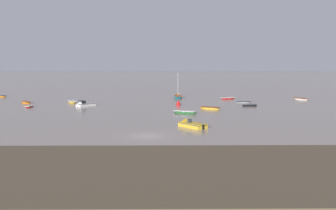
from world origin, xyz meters
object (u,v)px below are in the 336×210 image
Objects in this scene: rowboat_moored_7 at (301,99)px; rowboat_moored_9 at (243,102)px; motorboat_moored_0 at (189,125)px; sailboat_moored_0 at (178,97)px; rowboat_moored_5 at (29,107)px; rowboat_moored_2 at (228,98)px; rowboat_moored_10 at (72,102)px; motorboat_moored_2 at (83,105)px; rowboat_moored_6 at (26,103)px; channel_buoy at (178,104)px; rowboat_moored_4 at (210,108)px; rowboat_moored_8 at (185,112)px; rowboat_moored_0 at (250,106)px; rowboat_moored_3 at (0,96)px.

rowboat_moored_9 is at bearing -87.49° from rowboat_moored_7.
sailboat_moored_0 reaches higher than motorboat_moored_0.
sailboat_moored_0 is at bearing 126.56° from rowboat_moored_5.
rowboat_moored_9 is at bearing -110.39° from rowboat_moored_2.
rowboat_moored_10 is (-39.94, 0.99, 0.04)m from rowboat_moored_9.
motorboat_moored_2 reaches higher than rowboat_moored_2.
channel_buoy reaches higher than rowboat_moored_6.
rowboat_moored_7 is at bearing 107.27° from rowboat_moored_5.
rowboat_moored_6 is 0.78× the size of motorboat_moored_2.
motorboat_moored_0 is at bearing 12.92° from rowboat_moored_10.
rowboat_moored_7 is at bearing 146.45° from motorboat_moored_2.
rowboat_moored_5 is at bearing 14.11° from motorboat_moored_0.
motorboat_moored_2 is at bearing 0.53° from motorboat_moored_0.
motorboat_moored_2 is (-26.68, 5.82, 0.09)m from rowboat_moored_4.
rowboat_moored_8 is (-12.64, -28.85, 0.02)m from rowboat_moored_2.
channel_buoy is (35.13, -5.69, 0.29)m from rowboat_moored_6.
motorboat_moored_0 is at bearing -174.68° from rowboat_moored_6.
rowboat_moored_8 is at bearing 30.50° from rowboat_moored_0.
rowboat_moored_0 is 0.73× the size of motorboat_moored_2.
rowboat_moored_0 is at bearing -112.34° from rowboat_moored_4.
sailboat_moored_0 is 1.43× the size of rowboat_moored_10.
rowboat_moored_2 reaches higher than rowboat_moored_3.
rowboat_moored_9 is (35.92, 6.54, -0.13)m from motorboat_moored_2.
rowboat_moored_2 is 39.02m from rowboat_moored_10.
rowboat_moored_4 is at bearing -102.93° from rowboat_moored_8.
sailboat_moored_0 is (-12.75, 3.14, 0.12)m from rowboat_moored_2.
motorboat_moored_0 reaches higher than rowboat_moored_7.
rowboat_moored_4 is at bearing 22.30° from rowboat_moored_0.
rowboat_moored_2 is at bearing 93.46° from rowboat_moored_9.
rowboat_moored_8 is 0.97× the size of motorboat_moored_2.
rowboat_moored_8 is 32.18m from rowboat_moored_10.
rowboat_moored_2 is 0.87× the size of rowboat_moored_7.
rowboat_moored_8 is (32.26, -10.69, 0.06)m from rowboat_moored_5.
rowboat_moored_3 is at bearing -89.93° from motorboat_moored_2.
sailboat_moored_0 reaches higher than rowboat_moored_5.
rowboat_moored_3 is 0.94× the size of rowboat_moored_4.
rowboat_moored_3 is at bearing 141.77° from rowboat_moored_2.
rowboat_moored_5 is at bearing 29.63° from rowboat_moored_4.
rowboat_moored_3 is 1.11× the size of rowboat_moored_6.
rowboat_moored_0 is 15.37m from channel_buoy.
rowboat_moored_0 is at bearing 130.80° from motorboat_moored_2.
rowboat_moored_8 is 2.03× the size of channel_buoy.
motorboat_moored_2 is (14.56, -6.76, 0.12)m from rowboat_moored_6.
motorboat_moored_0 is 31.29m from rowboat_moored_0.
rowboat_moored_6 is at bearing 172.08° from rowboat_moored_9.
motorboat_moored_0 is at bearing 175.17° from sailboat_moored_0.
motorboat_moored_2 is at bearing 174.45° from rowboat_moored_2.
rowboat_moored_4 reaches higher than rowboat_moored_5.
rowboat_moored_7 is at bearing 18.29° from rowboat_moored_9.
rowboat_moored_5 is 9.12m from rowboat_moored_6.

